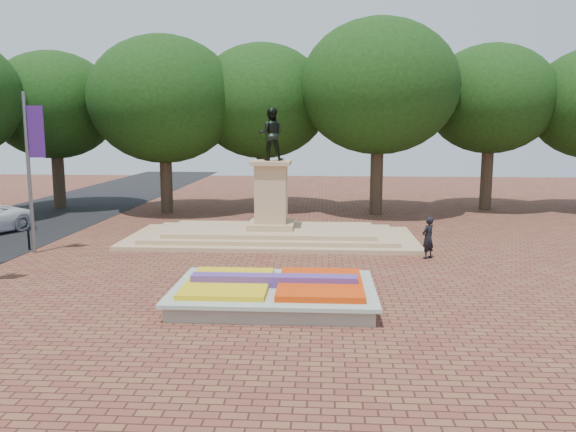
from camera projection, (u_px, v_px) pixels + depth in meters
The scene contains 5 objects.
ground at pixel (251, 285), 19.72m from camera, with size 90.00×90.00×0.00m, color brown.
flower_bed at pixel (275, 292), 17.63m from camera, with size 6.30×4.30×0.91m.
monument at pixel (271, 222), 27.47m from camera, with size 14.00×6.00×6.40m.
tree_row_back at pixel (321, 109), 36.29m from camera, with size 44.80×8.80×10.43m.
pedestrian at pixel (428, 238), 23.60m from camera, with size 0.65×0.43×1.79m, color black.
Camera 1 is at (2.49, -18.99, 5.48)m, focal length 35.00 mm.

